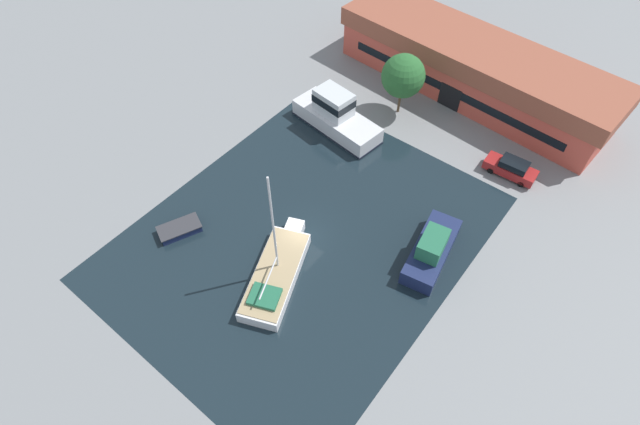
{
  "coord_description": "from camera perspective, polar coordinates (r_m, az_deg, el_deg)",
  "views": [
    {
      "loc": [
        16.1,
        -18.08,
        32.55
      ],
      "look_at": [
        0.0,
        2.2,
        1.0
      ],
      "focal_mm": 28.0,
      "sensor_mm": 36.0,
      "label": 1
    }
  ],
  "objects": [
    {
      "name": "parked_car",
      "position": [
        47.56,
        21.01,
        4.77
      ],
      "size": [
        4.65,
        1.94,
        1.72
      ],
      "rotation": [
        0.0,
        0.0,
        1.62
      ],
      "color": "maroon",
      "rests_on": "ground"
    },
    {
      "name": "quay_tree_near_building",
      "position": [
        49.66,
        9.49,
        15.13
      ],
      "size": [
        4.19,
        4.19,
        6.33
      ],
      "color": "brown",
      "rests_on": "ground"
    },
    {
      "name": "water_canal",
      "position": [
        40.56,
        -1.94,
        -2.78
      ],
      "size": [
        23.84,
        29.39,
        0.01
      ],
      "primitive_type": "cube",
      "color": "black",
      "rests_on": "ground"
    },
    {
      "name": "motor_cruiser",
      "position": [
        48.77,
        1.82,
        10.97
      ],
      "size": [
        9.63,
        4.49,
        4.03
      ],
      "rotation": [
        0.0,
        0.0,
        1.44
      ],
      "color": "silver",
      "rests_on": "water_canal"
    },
    {
      "name": "warehouse_building",
      "position": [
        55.0,
        17.17,
        15.53
      ],
      "size": [
        29.75,
        10.25,
        5.44
      ],
      "rotation": [
        0.0,
        0.0,
        -0.08
      ],
      "color": "#C64C3D",
      "rests_on": "ground"
    },
    {
      "name": "cabin_boat",
      "position": [
        39.47,
        12.64,
        -4.14
      ],
      "size": [
        3.67,
        7.23,
        2.92
      ],
      "rotation": [
        0.0,
        0.0,
        0.17
      ],
      "color": "#19234C",
      "rests_on": "water_canal"
    },
    {
      "name": "ground_plane",
      "position": [
        40.56,
        -1.94,
        -2.78
      ],
      "size": [
        440.0,
        440.0,
        0.0
      ],
      "primitive_type": "plane",
      "color": "gray"
    },
    {
      "name": "small_dinghy",
      "position": [
        42.17,
        -15.75,
        -1.83
      ],
      "size": [
        2.98,
        3.83,
        0.66
      ],
      "rotation": [
        0.0,
        0.0,
        2.73
      ],
      "color": "#19234C",
      "rests_on": "water_canal"
    },
    {
      "name": "sailboat_moored",
      "position": [
        37.98,
        -5.01,
        -6.92
      ],
      "size": [
        5.97,
        9.57,
        10.65
      ],
      "rotation": [
        0.0,
        0.0,
        0.39
      ],
      "color": "white",
      "rests_on": "water_canal"
    }
  ]
}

